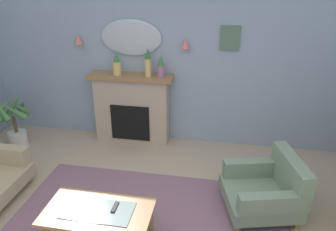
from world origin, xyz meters
The scene contains 13 objects.
wall_back centered at (0.00, 2.57, 1.31)m, with size 7.26×0.10×2.62m, color #8C9EB2.
fireplace centered at (-0.72, 2.35, 0.57)m, with size 1.36×0.36×1.16m.
mantel_vase_left centered at (-0.92, 2.32, 1.32)m, with size 0.13×0.13×0.36m.
mantel_vase_centre centered at (-0.42, 2.32, 1.38)m, with size 0.10×0.10×0.44m.
mantel_vase_right centered at (-0.22, 2.32, 1.32)m, with size 0.11×0.11×0.34m.
wall_mirror centered at (-0.72, 2.49, 1.71)m, with size 0.96×0.06×0.56m, color #B2BCC6.
wall_sconce_left centered at (-1.57, 2.44, 1.66)m, with size 0.14×0.14×0.14m, color #D17066.
wall_sconce_right centered at (0.13, 2.44, 1.66)m, with size 0.14×0.14×0.14m, color #D17066.
framed_picture centered at (0.78, 2.50, 1.75)m, with size 0.28×0.03×0.36m, color #4C6B56.
coffee_table centered at (-0.43, 0.06, 0.38)m, with size 1.10×0.60×0.45m.
tv_remote centered at (-0.27, 0.13, 0.45)m, with size 0.04×0.16×0.02m, color black.
armchair_beside_couch centered at (1.34, 0.93, 0.31)m, with size 0.99×0.98×0.71m.
potted_plant_tall_palm centered at (-2.53, 1.82, 0.47)m, with size 0.56×0.57×0.88m.
Camera 1 is at (0.72, -2.32, 2.65)m, focal length 34.25 mm.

